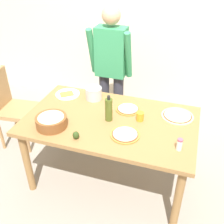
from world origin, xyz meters
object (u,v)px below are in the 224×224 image
pizza_raw_on_board (177,116)px  cup_orange (140,116)px  plate_with_slice (67,94)px  olive_oil_bottle (109,110)px  steel_pot (94,93)px  salt_shaker (179,144)px  dining_table (110,127)px  pizza_second_cooked (125,135)px  person_cook (111,67)px  popcorn_bowl (51,121)px  pizza_cooked_on_tray (128,109)px  chair_wooden_left (10,105)px  avocado (76,135)px

pizza_raw_on_board → cup_orange: cup_orange is taller
plate_with_slice → olive_oil_bottle: olive_oil_bottle is taller
steel_pot → salt_shaker: 1.09m
olive_oil_bottle → steel_pot: (-0.28, 0.33, -0.05)m
dining_table → steel_pot: steel_pot is taller
pizza_second_cooked → cup_orange: 0.28m
olive_oil_bottle → pizza_raw_on_board: bearing=22.6°
steel_pot → salt_shaker: size_ratio=1.64×
person_cook → plate_with_slice: (-0.35, -0.45, -0.17)m
steel_pot → salt_shaker: bearing=-30.5°
person_cook → cup_orange: 0.86m
popcorn_bowl → salt_shaker: popcorn_bowl is taller
dining_table → pizza_cooked_on_tray: pizza_cooked_on_tray is taller
salt_shaker → chair_wooden_left: bearing=166.7°
steel_pot → cup_orange: steel_pot is taller
pizza_cooked_on_tray → salt_shaker: size_ratio=2.27×
dining_table → popcorn_bowl: size_ratio=5.71×
avocado → pizza_raw_on_board: bearing=37.7°
pizza_cooked_on_tray → olive_oil_bottle: bearing=-119.2°
pizza_raw_on_board → steel_pot: steel_pot is taller
pizza_second_cooked → plate_with_slice: 0.93m
pizza_second_cooked → avocado: size_ratio=3.67×
pizza_second_cooked → cup_orange: cup_orange is taller
pizza_raw_on_board → olive_oil_bottle: size_ratio=1.19×
popcorn_bowl → steel_pot: steel_pot is taller
plate_with_slice → cup_orange: bearing=-15.2°
dining_table → salt_shaker: size_ratio=15.09×
person_cook → cup_orange: (0.51, -0.69, -0.14)m
steel_pot → cup_orange: bearing=-23.8°
plate_with_slice → steel_pot: steel_pot is taller
salt_shaker → avocado: salt_shaker is taller
pizza_raw_on_board → pizza_cooked_on_tray: 0.48m
salt_shaker → person_cook: bearing=131.9°
salt_shaker → avocado: size_ratio=1.51×
popcorn_bowl → cup_orange: (0.73, 0.34, -0.02)m
pizza_raw_on_board → avocado: bearing=-142.3°
chair_wooden_left → pizza_second_cooked: chair_wooden_left is taller
popcorn_bowl → person_cook: bearing=77.5°
pizza_cooked_on_tray → steel_pot: 0.42m
chair_wooden_left → steel_pot: chair_wooden_left is taller
person_cook → avocado: person_cook is taller
steel_pot → pizza_cooked_on_tray: bearing=-14.6°
pizza_second_cooked → steel_pot: (-0.48, 0.51, 0.06)m
person_cook → cup_orange: person_cook is taller
pizza_second_cooked → popcorn_bowl: size_ratio=0.92×
plate_with_slice → pizza_raw_on_board: bearing=-3.2°
pizza_second_cooked → salt_shaker: (0.46, -0.05, 0.04)m
dining_table → avocado: (-0.19, -0.36, 0.13)m
cup_orange → chair_wooden_left: bearing=174.3°
salt_shaker → avocado: 0.85m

